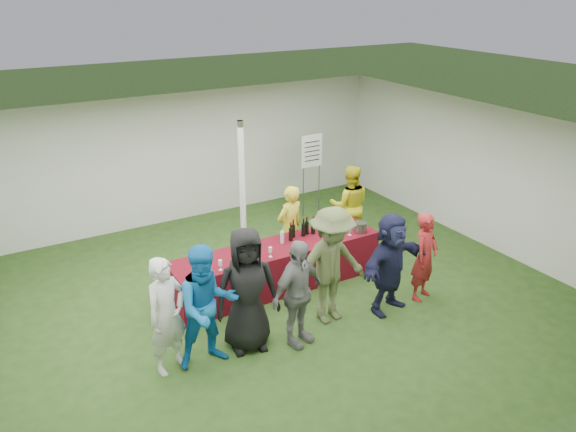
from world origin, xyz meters
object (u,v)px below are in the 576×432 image
customer_3 (297,294)px  customer_4 (331,266)px  serving_table (278,267)px  customer_6 (425,257)px  staff_back (350,205)px  customer_1 (208,307)px  customer_2 (247,290)px  wine_list_sign (312,157)px  staff_pourer (290,228)px  customer_0 (167,316)px  customer_5 (390,263)px  dump_bucket (360,227)px

customer_3 → customer_4: customer_4 is taller
serving_table → customer_6: 2.39m
staff_back → customer_1: customer_1 is taller
customer_2 → wine_list_sign: bearing=59.2°
customer_2 → staff_back: bearing=44.4°
wine_list_sign → staff_pourer: (-1.65, -1.89, -0.54)m
customer_0 → customer_1: 0.52m
serving_table → customer_5: size_ratio=2.24×
serving_table → customer_0: bearing=-152.9°
wine_list_sign → customer_3: (-2.71, -3.91, -0.52)m
customer_5 → dump_bucket: bearing=60.7°
staff_back → serving_table: bearing=51.5°
serving_table → customer_0: customer_0 is taller
customer_3 → customer_5: (1.67, 0.04, 0.01)m
dump_bucket → staff_back: bearing=63.3°
wine_list_sign → staff_back: 1.68m
wine_list_sign → customer_3: size_ratio=1.13×
customer_1 → customer_6: (3.62, -0.16, -0.13)m
wine_list_sign → customer_0: 5.72m
customer_1 → customer_2: 0.61m
dump_bucket → customer_2: 2.87m
customer_1 → customer_5: bearing=1.7°
customer_0 → customer_2: 1.11m
serving_table → staff_back: size_ratio=2.28×
dump_bucket → customer_1: (-3.29, -1.08, 0.02)m
staff_back → dump_bucket: bearing=93.1°
customer_1 → customer_4: 1.98m
customer_3 → customer_6: size_ratio=1.08×
wine_list_sign → customer_2: 4.96m
dump_bucket → customer_3: 2.43m
wine_list_sign → staff_back: (-0.14, -1.59, -0.52)m
staff_back → wine_list_sign: bearing=-65.1°
customer_1 → dump_bucket: bearing=23.3°
staff_back → customer_0: (-4.31, -1.97, 0.02)m
customer_0 → customer_2: bearing=-25.2°
staff_back → customer_0: bearing=54.5°
customer_6 → customer_0: bearing=154.7°
customer_2 → customer_6: (3.02, -0.23, -0.16)m
customer_0 → customer_6: (4.12, -0.31, -0.07)m
dump_bucket → customer_0: size_ratio=0.13×
wine_list_sign → customer_6: 3.92m
customer_3 → wine_list_sign: bearing=38.5°
wine_list_sign → customer_2: bearing=-132.6°
customer_3 → customer_5: size_ratio=0.99×
customer_1 → customer_6: size_ratio=1.17×
staff_back → customer_4: bearing=78.2°
staff_pourer → customer_6: 2.38m
serving_table → wine_list_sign: bearing=47.7°
dump_bucket → customer_2: bearing=-159.2°
customer_0 → dump_bucket: bearing=-7.3°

